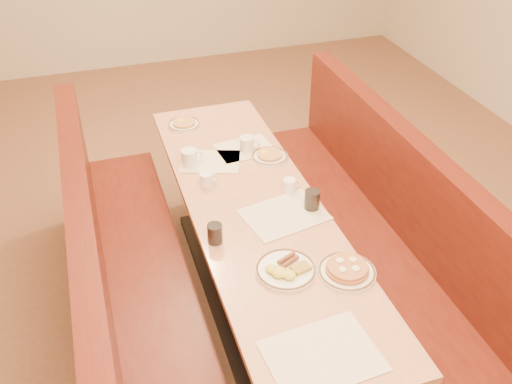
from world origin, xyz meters
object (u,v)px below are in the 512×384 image
object	(u,v)px
booth_right	(370,236)
soda_tumbler_near	(215,233)
diner_table	(256,260)
pancake_plate	(347,270)
coffee_mug_b	(207,179)
coffee_mug_c	(248,144)
coffee_mug_a	(290,185)
coffee_mug_d	(190,157)
booth_left	(128,289)
eggs_plate	(286,270)
soda_tumbler_mid	(312,200)

from	to	relation	value
booth_right	soda_tumbler_near	distance (m)	1.12
diner_table	booth_right	size ratio (longest dim) A/B	1.00
pancake_plate	coffee_mug_b	xyz separation A→B (m)	(-0.44, 0.90, 0.02)
coffee_mug_c	soda_tumbler_near	xyz separation A→B (m)	(-0.41, -0.78, 0.00)
coffee_mug_a	soda_tumbler_near	bearing A→B (deg)	-158.27
coffee_mug_b	coffee_mug_d	xyz separation A→B (m)	(-0.04, 0.24, 0.01)
coffee_mug_b	soda_tumbler_near	world-z (taller)	soda_tumbler_near
coffee_mug_a	coffee_mug_c	size ratio (longest dim) A/B	0.83
diner_table	coffee_mug_d	bearing A→B (deg)	114.82
coffee_mug_b	soda_tumbler_near	bearing A→B (deg)	-107.20
booth_left	booth_right	bearing A→B (deg)	0.00
eggs_plate	coffee_mug_b	size ratio (longest dim) A/B	2.76
diner_table	booth_right	world-z (taller)	booth_right
booth_left	pancake_plate	world-z (taller)	booth_left
coffee_mug_c	booth_right	bearing A→B (deg)	-22.19
eggs_plate	soda_tumbler_mid	distance (m)	0.52
eggs_plate	coffee_mug_a	world-z (taller)	coffee_mug_a
coffee_mug_c	soda_tumbler_near	size ratio (longest dim) A/B	1.18
coffee_mug_a	coffee_mug_b	distance (m)	0.47
booth_right	coffee_mug_c	world-z (taller)	booth_right
booth_right	eggs_plate	distance (m)	1.01
booth_right	soda_tumbler_mid	world-z (taller)	booth_right
coffee_mug_d	coffee_mug_b	bearing A→B (deg)	-90.18
booth_right	pancake_plate	bearing A→B (deg)	-128.46
coffee_mug_a	coffee_mug_b	xyz separation A→B (m)	(-0.42, 0.20, 0.00)
eggs_plate	coffee_mug_b	xyz separation A→B (m)	(-0.17, 0.81, 0.02)
pancake_plate	coffee_mug_a	xyz separation A→B (m)	(-0.02, 0.71, 0.02)
coffee_mug_b	coffee_mug_d	world-z (taller)	coffee_mug_d
diner_table	booth_left	size ratio (longest dim) A/B	1.00
eggs_plate	coffee_mug_d	size ratio (longest dim) A/B	2.12
diner_table	coffee_mug_d	xyz separation A→B (m)	(-0.24, 0.52, 0.43)
booth_right	coffee_mug_d	bearing A→B (deg)	151.71
booth_right	soda_tumbler_near	size ratio (longest dim) A/B	24.13
coffee_mug_b	booth_right	bearing A→B (deg)	-25.00
soda_tumbler_mid	soda_tumbler_near	bearing A→B (deg)	-169.16
diner_table	coffee_mug_a	xyz separation A→B (m)	(0.22, 0.09, 0.42)
booth_right	soda_tumbler_near	world-z (taller)	booth_right
eggs_plate	booth_right	bearing A→B (deg)	34.61
pancake_plate	eggs_plate	distance (m)	0.28
eggs_plate	soda_tumbler_mid	bearing A→B (deg)	54.21
booth_right	coffee_mug_a	distance (m)	0.67
pancake_plate	coffee_mug_c	size ratio (longest dim) A/B	2.20
coffee_mug_a	pancake_plate	bearing A→B (deg)	-97.35
diner_table	eggs_plate	world-z (taller)	eggs_plate
pancake_plate	coffee_mug_d	distance (m)	1.24
booth_right	coffee_mug_c	size ratio (longest dim) A/B	20.38
coffee_mug_c	soda_tumbler_mid	world-z (taller)	soda_tumbler_mid
diner_table	soda_tumbler_near	bearing A→B (deg)	-143.50
coffee_mug_c	coffee_mug_d	xyz separation A→B (m)	(-0.37, -0.05, 0.00)
eggs_plate	coffee_mug_a	bearing A→B (deg)	67.83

